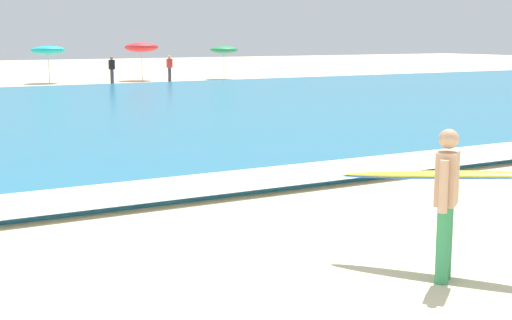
# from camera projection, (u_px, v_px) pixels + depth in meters

# --- Properties ---
(surf_foam) EXTENTS (120.00, 1.77, 0.01)m
(surf_foam) POSITION_uv_depth(u_px,v_px,m) (52.00, 201.00, 11.58)
(surf_foam) COLOR white
(surf_foam) RESTS_ON sea
(surfer_with_board) EXTENTS (1.89, 2.38, 1.73)m
(surfer_with_board) POSITION_uv_depth(u_px,v_px,m) (450.00, 187.00, 8.31)
(surfer_with_board) COLOR #338E56
(surfer_with_board) RESTS_ON ground
(beach_umbrella_3) EXTENTS (1.97, 1.99, 2.19)m
(beach_umbrella_3) POSITION_uv_depth(u_px,v_px,m) (48.00, 50.00, 42.27)
(beach_umbrella_3) COLOR beige
(beach_umbrella_3) RESTS_ON ground
(beach_umbrella_4) EXTENTS (2.06, 2.08, 2.36)m
(beach_umbrella_4) POSITION_uv_depth(u_px,v_px,m) (141.00, 47.00, 44.78)
(beach_umbrella_4) COLOR beige
(beach_umbrella_4) RESTS_ON ground
(beach_umbrella_5) EXTENTS (1.77, 1.77, 2.07)m
(beach_umbrella_5) POSITION_uv_depth(u_px,v_px,m) (224.00, 50.00, 46.32)
(beach_umbrella_5) COLOR beige
(beach_umbrella_5) RESTS_ON ground
(beachgoer_near_row_left) EXTENTS (0.32, 0.20, 1.58)m
(beachgoer_near_row_left) POSITION_uv_depth(u_px,v_px,m) (112.00, 69.00, 41.41)
(beachgoer_near_row_left) COLOR #383842
(beachgoer_near_row_left) RESTS_ON ground
(beachgoer_near_row_right) EXTENTS (0.32, 0.20, 1.58)m
(beachgoer_near_row_right) POSITION_uv_depth(u_px,v_px,m) (170.00, 68.00, 43.61)
(beachgoer_near_row_right) COLOR #383842
(beachgoer_near_row_right) RESTS_ON ground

